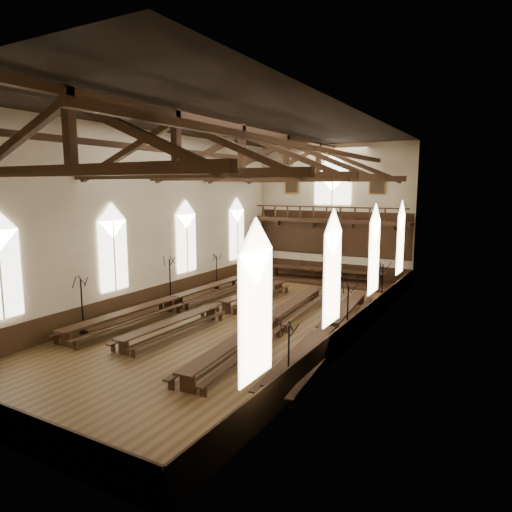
{
  "coord_description": "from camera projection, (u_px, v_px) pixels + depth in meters",
  "views": [
    {
      "loc": [
        11.87,
        -19.53,
        6.9
      ],
      "look_at": [
        -0.05,
        1.5,
        3.22
      ],
      "focal_mm": 32.0,
      "sensor_mm": 36.0,
      "label": 1
    }
  ],
  "objects": [
    {
      "name": "ground",
      "position": [
        243.0,
        321.0,
        23.62
      ],
      "size": [
        26.0,
        26.0,
        0.0
      ],
      "primitive_type": "plane",
      "color": "brown",
      "rests_on": "ground"
    },
    {
      "name": "room_walls",
      "position": [
        242.0,
        196.0,
        22.65
      ],
      "size": [
        26.0,
        26.0,
        26.0
      ],
      "color": "beige",
      "rests_on": "ground"
    },
    {
      "name": "wainscot_band",
      "position": [
        243.0,
        310.0,
        23.53
      ],
      "size": [
        12.0,
        26.0,
        1.2
      ],
      "color": "#32200F",
      "rests_on": "ground"
    },
    {
      "name": "side_windows",
      "position": [
        242.0,
        250.0,
        23.06
      ],
      "size": [
        11.85,
        19.8,
        4.5
      ],
      "color": "white",
      "rests_on": "room_walls"
    },
    {
      "name": "end_window",
      "position": [
        333.0,
        182.0,
        33.63
      ],
      "size": [
        2.8,
        0.12,
        3.8
      ],
      "color": "silver",
      "rests_on": "room_walls"
    },
    {
      "name": "minstrels_gallery",
      "position": [
        330.0,
        227.0,
        33.93
      ],
      "size": [
        11.8,
        1.24,
        3.7
      ],
      "color": "#342010",
      "rests_on": "room_walls"
    },
    {
      "name": "portraits",
      "position": [
        333.0,
        184.0,
        33.65
      ],
      "size": [
        7.75,
        0.09,
        1.45
      ],
      "color": "brown",
      "rests_on": "room_walls"
    },
    {
      "name": "roof_trusses",
      "position": [
        242.0,
        160.0,
        22.39
      ],
      "size": [
        11.7,
        25.7,
        2.8
      ],
      "color": "#342010",
      "rests_on": "room_walls"
    },
    {
      "name": "refectory_row_a",
      "position": [
        174.0,
        300.0,
        25.7
      ],
      "size": [
        1.78,
        14.74,
        0.78
      ],
      "color": "#342010",
      "rests_on": "ground"
    },
    {
      "name": "refectory_row_b",
      "position": [
        219.0,
        307.0,
        24.5
      ],
      "size": [
        1.66,
        14.08,
        0.71
      ],
      "color": "#342010",
      "rests_on": "ground"
    },
    {
      "name": "refectory_row_c",
      "position": [
        269.0,
        322.0,
        21.63
      ],
      "size": [
        2.18,
        14.77,
        0.78
      ],
      "color": "#342010",
      "rests_on": "ground"
    },
    {
      "name": "refectory_row_d",
      "position": [
        329.0,
        328.0,
        20.73
      ],
      "size": [
        2.17,
        14.41,
        0.74
      ],
      "color": "#342010",
      "rests_on": "ground"
    },
    {
      "name": "dais",
      "position": [
        325.0,
        281.0,
        33.33
      ],
      "size": [
        11.4,
        2.87,
        0.19
      ],
      "primitive_type": "cube",
      "color": "#32200F",
      "rests_on": "ground"
    },
    {
      "name": "high_table",
      "position": [
        326.0,
        270.0,
        33.21
      ],
      "size": [
        8.51,
        1.69,
        0.79
      ],
      "color": "#342010",
      "rests_on": "dais"
    },
    {
      "name": "high_chairs",
      "position": [
        330.0,
        271.0,
        33.94
      ],
      "size": [
        5.85,
        0.46,
        0.98
      ],
      "color": "#342010",
      "rests_on": "dais"
    },
    {
      "name": "candelabrum_left_near",
      "position": [
        83.0,
        316.0,
        21.54
      ],
      "size": [
        0.8,
        0.84,
        2.78
      ],
      "color": "black",
      "rests_on": "ground"
    },
    {
      "name": "candelabrum_left_mid",
      "position": [
        170.0,
        290.0,
        26.99
      ],
      "size": [
        0.86,
        0.84,
        2.88
      ],
      "color": "black",
      "rests_on": "ground"
    },
    {
      "name": "candelabrum_left_far",
      "position": [
        217.0,
        278.0,
        31.16
      ],
      "size": [
        0.72,
        0.67,
        2.38
      ],
      "color": "black",
      "rests_on": "ground"
    },
    {
      "name": "candelabrum_right_near",
      "position": [
        289.0,
        370.0,
        15.54
      ],
      "size": [
        0.72,
        0.7,
        2.41
      ],
      "color": "black",
      "rests_on": "ground"
    },
    {
      "name": "candelabrum_right_mid",
      "position": [
        347.0,
        321.0,
        20.92
      ],
      "size": [
        0.73,
        0.8,
        2.61
      ],
      "color": "black",
      "rests_on": "ground"
    },
    {
      "name": "candelabrum_right_far",
      "position": [
        382.0,
        293.0,
        26.25
      ],
      "size": [
        0.79,
        0.8,
        2.69
      ],
      "color": "black",
      "rests_on": "ground"
    }
  ]
}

